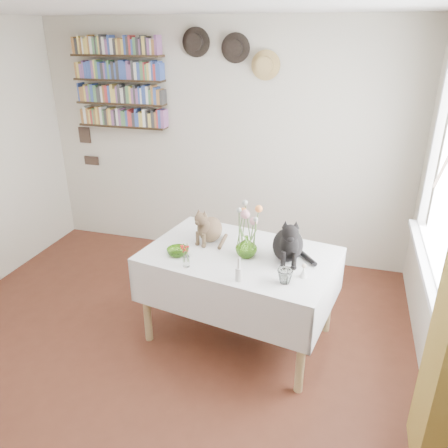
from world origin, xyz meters
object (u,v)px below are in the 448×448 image
(black_cat, at_px, (288,237))
(bookshelf_unit, at_px, (119,84))
(tabby_cat, at_px, (210,223))
(dining_table, at_px, (240,275))
(flower_vase, at_px, (246,246))

(black_cat, distance_m, bookshelf_unit, 2.62)
(tabby_cat, xyz_separation_m, black_cat, (0.65, -0.14, 0.03))
(tabby_cat, bearing_deg, bookshelf_unit, 160.39)
(tabby_cat, bearing_deg, dining_table, -6.20)
(tabby_cat, bearing_deg, black_cat, 9.67)
(black_cat, height_order, flower_vase, black_cat)
(dining_table, xyz_separation_m, flower_vase, (0.06, -0.04, 0.28))
(black_cat, bearing_deg, dining_table, 170.01)
(flower_vase, height_order, bookshelf_unit, bookshelf_unit)
(tabby_cat, distance_m, flower_vase, 0.40)
(bookshelf_unit, bearing_deg, dining_table, -39.65)
(flower_vase, bearing_deg, dining_table, 148.30)
(black_cat, relative_size, flower_vase, 2.17)
(black_cat, bearing_deg, flower_vase, 176.96)
(dining_table, distance_m, black_cat, 0.52)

